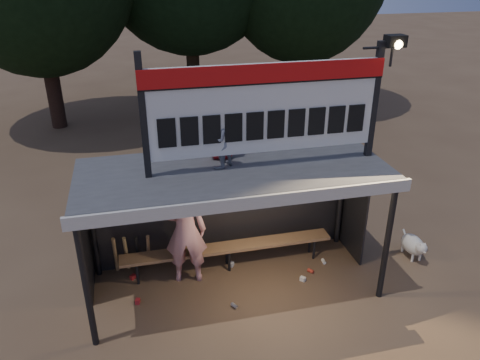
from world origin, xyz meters
name	(u,v)px	position (x,y,z in m)	size (l,w,h in m)	color
ground	(234,284)	(0.00, 0.00, 0.00)	(80.00, 80.00, 0.00)	#4E3827
player	(185,231)	(-0.80, 0.38, 1.03)	(0.75, 0.49, 2.05)	silver
child_a	(220,140)	(-0.20, 0.09, 2.79)	(0.46, 0.36, 0.94)	slate
child_b	(221,129)	(-0.10, 0.47, 2.84)	(0.51, 0.33, 1.03)	#A81920
dugout_shelter	(231,188)	(0.00, 0.24, 1.85)	(5.10, 2.08, 2.32)	#3B3B3E
scoreboard_assembly	(269,105)	(0.56, -0.01, 3.32)	(4.10, 0.27, 1.99)	black
bench	(228,248)	(0.00, 0.55, 0.43)	(4.00, 0.35, 0.48)	olive
dog	(414,245)	(3.62, 0.02, 0.28)	(0.36, 0.81, 0.49)	beige
bats	(132,253)	(-1.76, 0.82, 0.43)	(0.68, 0.35, 0.84)	olive
litter	(239,279)	(0.11, 0.08, 0.04)	(3.72, 1.33, 0.08)	#AD1D22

